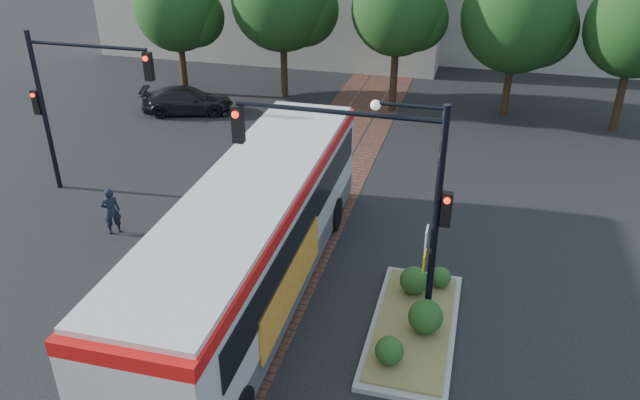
{
  "coord_description": "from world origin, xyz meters",
  "views": [
    {
      "loc": [
        5.78,
        -14.22,
        10.73
      ],
      "look_at": [
        1.28,
        2.6,
        1.6
      ],
      "focal_mm": 35.0,
      "sensor_mm": 36.0,
      "label": 1
    }
  ],
  "objects_px": {
    "traffic_island": "(415,318)",
    "parked_car": "(187,100)",
    "signal_pole_left": "(67,93)",
    "signal_pole_main": "(387,182)",
    "city_bus": "(254,233)",
    "officer": "(111,211)"
  },
  "relations": [
    {
      "from": "traffic_island",
      "to": "parked_car",
      "type": "bearing_deg",
      "value": 133.53
    },
    {
      "from": "parked_car",
      "to": "signal_pole_left",
      "type": "bearing_deg",
      "value": 161.92
    },
    {
      "from": "city_bus",
      "to": "traffic_island",
      "type": "bearing_deg",
      "value": -5.64
    },
    {
      "from": "city_bus",
      "to": "signal_pole_left",
      "type": "bearing_deg",
      "value": 151.7
    },
    {
      "from": "city_bus",
      "to": "traffic_island",
      "type": "relative_size",
      "value": 2.58
    },
    {
      "from": "signal_pole_main",
      "to": "parked_car",
      "type": "relative_size",
      "value": 1.33
    },
    {
      "from": "city_bus",
      "to": "signal_pole_left",
      "type": "relative_size",
      "value": 2.24
    },
    {
      "from": "traffic_island",
      "to": "officer",
      "type": "relative_size",
      "value": 3.15
    },
    {
      "from": "city_bus",
      "to": "officer",
      "type": "distance_m",
      "value": 6.26
    },
    {
      "from": "signal_pole_left",
      "to": "officer",
      "type": "relative_size",
      "value": 3.63
    },
    {
      "from": "city_bus",
      "to": "officer",
      "type": "height_order",
      "value": "city_bus"
    },
    {
      "from": "signal_pole_main",
      "to": "parked_car",
      "type": "xyz_separation_m",
      "value": [
        -12.26,
        13.83,
        -3.5
      ]
    },
    {
      "from": "parked_car",
      "to": "signal_pole_main",
      "type": "bearing_deg",
      "value": -156.7
    },
    {
      "from": "city_bus",
      "to": "signal_pole_main",
      "type": "bearing_deg",
      "value": -5.53
    },
    {
      "from": "traffic_island",
      "to": "signal_pole_left",
      "type": "bearing_deg",
      "value": 159.64
    },
    {
      "from": "city_bus",
      "to": "traffic_island",
      "type": "height_order",
      "value": "city_bus"
    },
    {
      "from": "officer",
      "to": "parked_car",
      "type": "xyz_separation_m",
      "value": [
        -2.81,
        11.55,
        -0.17
      ]
    },
    {
      "from": "traffic_island",
      "to": "signal_pole_left",
      "type": "xyz_separation_m",
      "value": [
        -13.19,
        4.89,
        3.54
      ]
    },
    {
      "from": "parked_car",
      "to": "officer",
      "type": "bearing_deg",
      "value": 175.41
    },
    {
      "from": "traffic_island",
      "to": "parked_car",
      "type": "xyz_separation_m",
      "value": [
        -13.22,
        13.92,
        0.32
      ]
    },
    {
      "from": "signal_pole_left",
      "to": "city_bus",
      "type": "bearing_deg",
      "value": -27.6
    },
    {
      "from": "city_bus",
      "to": "signal_pole_main",
      "type": "xyz_separation_m",
      "value": [
        3.63,
        -0.31,
        2.16
      ]
    }
  ]
}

